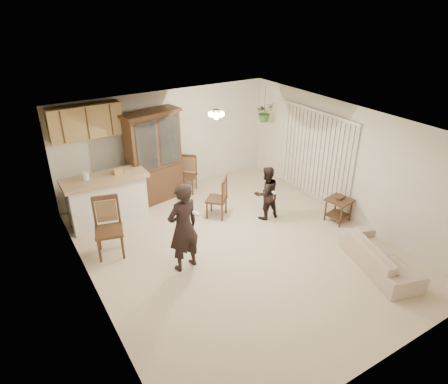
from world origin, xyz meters
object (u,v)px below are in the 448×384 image
sofa (382,251)px  china_hutch (154,158)px  chair_hutch_right (217,205)px  child (266,190)px  chair_bar (110,240)px  chair_hutch_left (188,182)px  side_table (338,210)px  adult (183,225)px

sofa → china_hutch: china_hutch is taller
sofa → chair_hutch_right: bearing=43.4°
sofa → child: (-0.68, 2.56, 0.31)m
chair_bar → chair_hutch_left: 2.98m
sofa → chair_hutch_right: (-1.57, 3.19, -0.10)m
side_table → child: bearing=143.3°
adult → chair_hutch_left: adult is taller
side_table → chair_hutch_right: 2.68m
side_table → chair_hutch_right: chair_hutch_right is taller
sofa → chair_bar: size_ratio=1.62×
child → china_hutch: (-1.71, 2.11, 0.40)m
adult → side_table: (3.61, -0.27, -0.62)m
adult → chair_hutch_left: bearing=-127.1°
chair_hutch_right → chair_bar: bearing=-39.4°
adult → side_table: bearing=166.6°
adult → side_table: adult is taller
side_table → chair_hutch_right: bearing=143.9°
china_hutch → chair_bar: 2.47m
adult → chair_hutch_right: size_ratio=1.90×
chair_bar → chair_hutch_right: size_ratio=1.22×
adult → child: (2.33, 0.68, -0.22)m
child → chair_hutch_right: 1.16m
china_hutch → chair_bar: china_hutch is taller
side_table → chair_bar: 4.83m
child → chair_hutch_left: 2.29m
chair_hutch_left → chair_bar: bearing=-103.3°
side_table → chair_bar: bearing=163.4°
side_table → chair_hutch_left: chair_hutch_left is taller
chair_hutch_left → chair_hutch_right: chair_hutch_right is taller
child → chair_hutch_right: (-0.89, 0.63, -0.41)m
sofa → side_table: bearing=-3.0°
sofa → adult: bearing=75.3°
child → chair_hutch_right: bearing=-31.2°
chair_bar → adult: bearing=-32.2°
adult → chair_bar: (-1.02, 1.11, -0.57)m
adult → chair_bar: size_ratio=1.55×
chair_hutch_left → chair_hutch_right: bearing=-47.4°
sofa → chair_hutch_right: chair_hutch_right is taller
china_hutch → side_table: 4.34m
sofa → side_table: 1.72m
china_hutch → adult: bearing=-113.3°
adult → chair_hutch_left: (1.46, 2.75, -0.64)m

